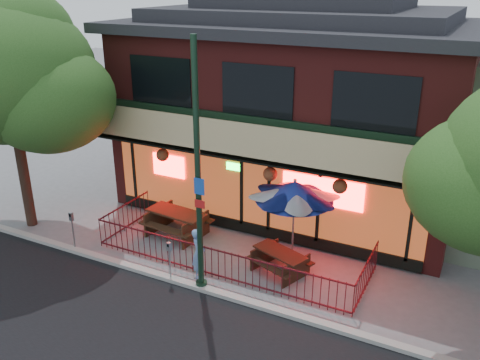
% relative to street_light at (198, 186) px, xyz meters
% --- Properties ---
extents(ground, '(80.00, 80.00, 0.00)m').
position_rel_street_light_xyz_m(ground, '(-0.00, 0.40, -3.15)').
color(ground, gray).
rests_on(ground, ground).
extents(curb, '(80.00, 0.25, 0.12)m').
position_rel_street_light_xyz_m(curb, '(-0.00, -0.10, -3.09)').
color(curb, '#999993').
rests_on(curb, ground).
extents(restaurant_building, '(12.96, 9.49, 8.05)m').
position_rel_street_light_xyz_m(restaurant_building, '(-0.00, 7.51, 0.98)').
color(restaurant_building, maroon).
rests_on(restaurant_building, ground).
extents(patio_fence, '(8.44, 2.62, 1.00)m').
position_rel_street_light_xyz_m(patio_fence, '(-0.00, 0.91, -2.52)').
color(patio_fence, '#440E15').
rests_on(patio_fence, ground).
extents(street_light, '(0.43, 0.32, 7.00)m').
position_rel_street_light_xyz_m(street_light, '(0.00, 0.00, 0.00)').
color(street_light, black).
rests_on(street_light, ground).
extents(street_tree_left, '(5.60, 5.60, 8.05)m').
position_rel_street_light_xyz_m(street_tree_left, '(-7.46, 0.79, 2.52)').
color(street_tree_left, '#35211A').
rests_on(street_tree_left, ground).
extents(picnic_table_left, '(2.19, 1.75, 0.88)m').
position_rel_street_light_xyz_m(picnic_table_left, '(-2.40, 2.39, -2.57)').
color(picnic_table_left, '#3D2616').
rests_on(picnic_table_left, ground).
extents(picnic_table_right, '(1.98, 1.76, 0.71)m').
position_rel_street_light_xyz_m(picnic_table_right, '(1.67, 1.77, -2.69)').
color(picnic_table_right, '#381F13').
rests_on(picnic_table_right, ground).
extents(patio_umbrella, '(2.36, 2.36, 2.69)m').
position_rel_street_light_xyz_m(patio_umbrella, '(1.69, 2.70, -0.85)').
color(patio_umbrella, gray).
rests_on(patio_umbrella, ground).
extents(pedestrian, '(0.54, 0.65, 1.54)m').
position_rel_street_light_xyz_m(pedestrian, '(-0.38, 0.50, -2.38)').
color(pedestrian, '#628BC5').
rests_on(pedestrian, ground).
extents(parking_meter_near, '(0.12, 0.11, 1.24)m').
position_rel_street_light_xyz_m(parking_meter_near, '(-1.00, -0.08, -2.31)').
color(parking_meter_near, '#9CA0A5').
rests_on(parking_meter_near, ground).
extents(parking_meter_far, '(0.12, 0.10, 1.34)m').
position_rel_street_light_xyz_m(parking_meter_far, '(-4.77, 0.00, -2.24)').
color(parking_meter_far, gray).
rests_on(parking_meter_far, ground).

